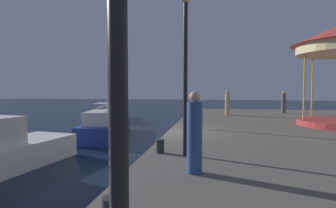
# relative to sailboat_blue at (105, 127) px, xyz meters

# --- Properties ---
(ground_plane) EXTENTS (120.00, 120.00, 0.00)m
(ground_plane) POSITION_rel_sailboat_blue_xyz_m (3.91, -2.02, -0.61)
(ground_plane) COLOR black
(sailboat_blue) EXTENTS (2.83, 5.68, 6.25)m
(sailboat_blue) POSITION_rel_sailboat_blue_xyz_m (0.00, 0.00, 0.00)
(sailboat_blue) COLOR navy
(sailboat_blue) RESTS_ON ground
(motorboat_navy) EXTENTS (2.77, 5.50, 1.53)m
(motorboat_navy) POSITION_rel_sailboat_blue_xyz_m (-3.21, 8.06, -0.03)
(motorboat_navy) COLOR #19214C
(motorboat_navy) RESTS_ON ground
(lamp_post_mid_promenade) EXTENTS (0.36, 0.36, 4.59)m
(lamp_post_mid_promenade) POSITION_rel_sailboat_blue_xyz_m (5.11, -6.31, 3.30)
(lamp_post_mid_promenade) COLOR black
(lamp_post_mid_promenade) RESTS_ON quay_dock
(bollard_south) EXTENTS (0.24, 0.24, 0.40)m
(bollard_south) POSITION_rel_sailboat_blue_xyz_m (4.36, -6.17, 0.39)
(bollard_south) COLOR #2D2D33
(bollard_south) RESTS_ON quay_dock
(bollard_center) EXTENTS (0.24, 0.24, 0.40)m
(bollard_center) POSITION_rel_sailboat_blue_xyz_m (4.32, 4.98, 0.39)
(bollard_center) COLOR #2D2D33
(bollard_center) RESTS_ON quay_dock
(person_far_corner) EXTENTS (0.34, 0.34, 1.78)m
(person_far_corner) POSITION_rel_sailboat_blue_xyz_m (11.53, 8.40, 1.03)
(person_far_corner) COLOR #514C56
(person_far_corner) RESTS_ON quay_dock
(person_mid_promenade) EXTENTS (0.34, 0.34, 1.82)m
(person_mid_promenade) POSITION_rel_sailboat_blue_xyz_m (5.47, -7.84, 1.04)
(person_mid_promenade) COLOR #2D4C8C
(person_mid_promenade) RESTS_ON quay_dock
(person_near_carousel) EXTENTS (0.34, 0.34, 1.84)m
(person_near_carousel) POSITION_rel_sailboat_blue_xyz_m (6.99, 5.87, 1.05)
(person_near_carousel) COLOR tan
(person_near_carousel) RESTS_ON quay_dock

